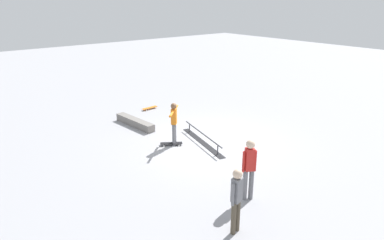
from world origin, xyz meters
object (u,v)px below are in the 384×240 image
object	(u,v)px
grind_rail	(202,138)
bystander_grey_shirt	(236,197)
skateboard_main	(171,143)
skater_main	(174,121)
loose_skateboard_orange	(150,108)
bystander_red_shirt	(249,166)
skate_ledge	(135,122)

from	to	relation	value
grind_rail	bystander_grey_shirt	distance (m)	5.28
grind_rail	skateboard_main	distance (m)	1.17
skateboard_main	grind_rail	bearing A→B (deg)	-173.39
grind_rail	skateboard_main	bearing A→B (deg)	77.23
skater_main	loose_skateboard_orange	world-z (taller)	skater_main
skater_main	loose_skateboard_orange	distance (m)	4.55
skateboard_main	loose_skateboard_orange	distance (m)	4.50
grind_rail	bystander_red_shirt	size ratio (longest dim) A/B	1.77
grind_rail	bystander_red_shirt	distance (m)	4.04
bystander_grey_shirt	skateboard_main	bearing A→B (deg)	60.19
skater_main	skate_ledge	bearing A→B (deg)	50.81
bystander_red_shirt	loose_skateboard_orange	xyz separation A→B (m)	(8.33, -2.23, -0.89)
bystander_red_shirt	bystander_grey_shirt	xyz separation A→B (m)	(-0.76, 1.25, -0.06)
skate_ledge	bystander_red_shirt	xyz separation A→B (m)	(-6.79, 0.52, 0.81)
loose_skateboard_orange	skater_main	bearing A→B (deg)	65.68
skateboard_main	bystander_grey_shirt	xyz separation A→B (m)	(-4.94, 1.76, 0.83)
skater_main	bystander_red_shirt	size ratio (longest dim) A/B	0.93
bystander_grey_shirt	loose_skateboard_orange	world-z (taller)	bystander_grey_shirt
skateboard_main	loose_skateboard_orange	size ratio (longest dim) A/B	0.96
skate_ledge	skater_main	distance (m)	2.74
skater_main	bystander_red_shirt	bearing A→B (deg)	-140.36
skateboard_main	loose_skateboard_orange	world-z (taller)	same
bystander_red_shirt	skateboard_main	bearing A→B (deg)	-68.74
bystander_red_shirt	loose_skateboard_orange	size ratio (longest dim) A/B	2.11
bystander_grey_shirt	skater_main	bearing A→B (deg)	58.82
grind_rail	skater_main	world-z (taller)	skater_main
skate_ledge	bystander_grey_shirt	xyz separation A→B (m)	(-7.55, 1.78, 0.75)
skate_ledge	skateboard_main	distance (m)	2.62
skate_ledge	bystander_grey_shirt	size ratio (longest dim) A/B	1.41
skateboard_main	bystander_grey_shirt	size ratio (longest dim) A/B	0.49
bystander_red_shirt	bystander_grey_shirt	bearing A→B (deg)	59.53
grind_rail	bystander_grey_shirt	xyz separation A→B (m)	(-4.41, 2.81, 0.74)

